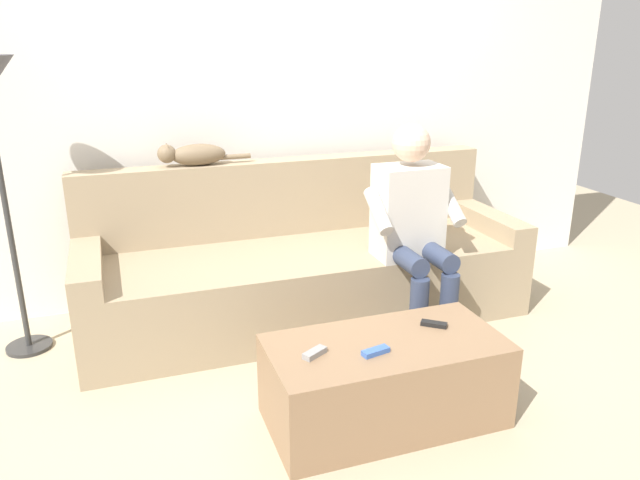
{
  "coord_description": "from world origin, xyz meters",
  "views": [
    {
      "loc": [
        1.05,
        3.16,
        1.65
      ],
      "look_at": [
        0.0,
        0.16,
        0.58
      ],
      "focal_mm": 34.29,
      "sensor_mm": 36.0,
      "label": 1
    }
  ],
  "objects_px": {
    "coffee_table": "(385,381)",
    "remote_blue": "(376,351)",
    "person_solo_seated": "(413,220)",
    "couch": "(304,268)",
    "cat_on_backrest": "(193,154)",
    "remote_gray": "(315,353)",
    "remote_black": "(434,324)"
  },
  "relations": [
    {
      "from": "remote_blue",
      "to": "cat_on_backrest",
      "type": "bearing_deg",
      "value": -84.28
    },
    {
      "from": "person_solo_seated",
      "to": "remote_blue",
      "type": "height_order",
      "value": "person_solo_seated"
    },
    {
      "from": "person_solo_seated",
      "to": "remote_gray",
      "type": "distance_m",
      "value": 1.15
    },
    {
      "from": "remote_gray",
      "to": "couch",
      "type": "bearing_deg",
      "value": -135.9
    },
    {
      "from": "remote_black",
      "to": "person_solo_seated",
      "type": "bearing_deg",
      "value": 109.53
    },
    {
      "from": "remote_black",
      "to": "coffee_table",
      "type": "bearing_deg",
      "value": -128.01
    },
    {
      "from": "coffee_table",
      "to": "couch",
      "type": "bearing_deg",
      "value": -90.0
    },
    {
      "from": "coffee_table",
      "to": "remote_blue",
      "type": "height_order",
      "value": "remote_blue"
    },
    {
      "from": "couch",
      "to": "cat_on_backrest",
      "type": "distance_m",
      "value": 0.94
    },
    {
      "from": "remote_blue",
      "to": "remote_black",
      "type": "relative_size",
      "value": 1.03
    },
    {
      "from": "coffee_table",
      "to": "person_solo_seated",
      "type": "relative_size",
      "value": 0.86
    },
    {
      "from": "couch",
      "to": "coffee_table",
      "type": "xyz_separation_m",
      "value": [
        0.0,
        1.16,
        -0.11
      ]
    },
    {
      "from": "coffee_table",
      "to": "remote_black",
      "type": "relative_size",
      "value": 8.81
    },
    {
      "from": "person_solo_seated",
      "to": "couch",
      "type": "bearing_deg",
      "value": -40.39
    },
    {
      "from": "coffee_table",
      "to": "remote_black",
      "type": "xyz_separation_m",
      "value": [
        -0.27,
        -0.07,
        0.2
      ]
    },
    {
      "from": "cat_on_backrest",
      "to": "remote_gray",
      "type": "xyz_separation_m",
      "value": [
        -0.25,
        1.47,
        -0.58
      ]
    },
    {
      "from": "coffee_table",
      "to": "person_solo_seated",
      "type": "bearing_deg",
      "value": -124.01
    },
    {
      "from": "remote_blue",
      "to": "remote_gray",
      "type": "bearing_deg",
      "value": -27.87
    },
    {
      "from": "remote_blue",
      "to": "remote_black",
      "type": "xyz_separation_m",
      "value": [
        -0.36,
        -0.15,
        -0.0
      ]
    },
    {
      "from": "couch",
      "to": "cat_on_backrest",
      "type": "relative_size",
      "value": 4.78
    },
    {
      "from": "person_solo_seated",
      "to": "remote_blue",
      "type": "relative_size",
      "value": 9.9
    },
    {
      "from": "cat_on_backrest",
      "to": "remote_gray",
      "type": "height_order",
      "value": "cat_on_backrest"
    },
    {
      "from": "couch",
      "to": "coffee_table",
      "type": "height_order",
      "value": "couch"
    },
    {
      "from": "cat_on_backrest",
      "to": "couch",
      "type": "bearing_deg",
      "value": 152.99
    },
    {
      "from": "cat_on_backrest",
      "to": "remote_blue",
      "type": "relative_size",
      "value": 4.5
    },
    {
      "from": "remote_blue",
      "to": "remote_gray",
      "type": "relative_size",
      "value": 1.07
    },
    {
      "from": "person_solo_seated",
      "to": "remote_black",
      "type": "relative_size",
      "value": 10.21
    },
    {
      "from": "cat_on_backrest",
      "to": "coffee_table",
      "type": "bearing_deg",
      "value": 111.68
    },
    {
      "from": "coffee_table",
      "to": "remote_black",
      "type": "height_order",
      "value": "remote_black"
    },
    {
      "from": "remote_blue",
      "to": "remote_black",
      "type": "distance_m",
      "value": 0.38
    },
    {
      "from": "remote_gray",
      "to": "remote_blue",
      "type": "bearing_deg",
      "value": 134.02
    },
    {
      "from": "person_solo_seated",
      "to": "cat_on_backrest",
      "type": "distance_m",
      "value": 1.33
    }
  ]
}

